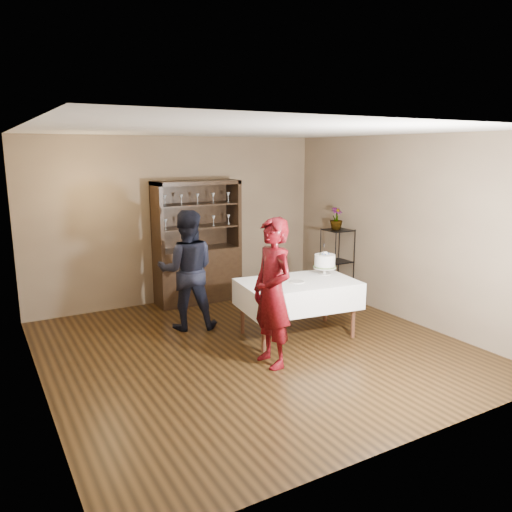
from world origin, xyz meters
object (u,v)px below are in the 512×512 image
(china_hutch, at_px, (198,262))
(potted_plant, at_px, (336,218))
(cake_table, at_px, (298,294))
(woman, at_px, (273,293))
(man, at_px, (187,270))
(cake, at_px, (325,262))
(plant_etagere, at_px, (337,261))

(china_hutch, xyz_separation_m, potted_plant, (2.07, -1.01, 0.71))
(cake_table, height_order, potted_plant, potted_plant)
(woman, relative_size, potted_plant, 4.76)
(china_hutch, xyz_separation_m, man, (-0.64, -1.13, 0.18))
(cake_table, relative_size, man, 0.97)
(woman, distance_m, cake, 1.52)
(woman, bearing_deg, man, -168.23)
(china_hutch, distance_m, woman, 2.80)
(china_hutch, relative_size, woman, 1.15)
(man, distance_m, cake, 1.93)
(china_hutch, bearing_deg, potted_plant, -26.11)
(cake_table, distance_m, woman, 1.04)
(cake_table, relative_size, potted_plant, 4.47)
(man, bearing_deg, plant_etagere, -157.24)
(china_hutch, distance_m, man, 1.31)
(cake, bearing_deg, potted_plant, 45.24)
(potted_plant, bearing_deg, plant_etagere, -72.76)
(plant_etagere, xyz_separation_m, man, (-2.72, -0.07, 0.19))
(cake_table, bearing_deg, cake, 12.96)
(cake_table, bearing_deg, potted_plant, 36.38)
(man, xyz_separation_m, potted_plant, (2.71, 0.11, 0.53))
(woman, distance_m, man, 1.69)
(man, bearing_deg, cake, 173.31)
(woman, xyz_separation_m, potted_plant, (2.33, 1.76, 0.50))
(woman, relative_size, man, 1.04)
(cake, bearing_deg, cake_table, -167.04)
(woman, xyz_separation_m, man, (-0.38, 1.65, -0.03))
(plant_etagere, relative_size, man, 0.71)
(china_hutch, relative_size, cake_table, 1.22)
(china_hutch, bearing_deg, cake, -62.35)
(woman, relative_size, cake, 3.92)
(plant_etagere, relative_size, potted_plant, 3.28)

